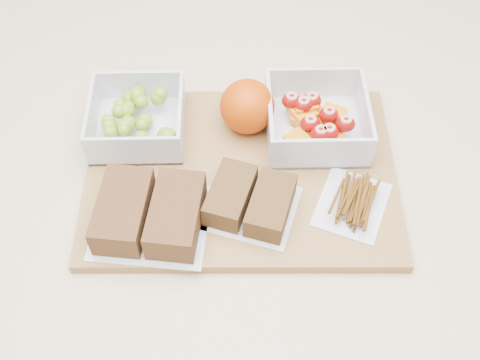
{
  "coord_description": "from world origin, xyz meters",
  "views": [
    {
      "loc": [
        0.01,
        -0.48,
        1.56
      ],
      "look_at": [
        0.02,
        0.0,
        0.93
      ],
      "focal_mm": 45.0,
      "sensor_mm": 36.0,
      "label": 1
    }
  ],
  "objects": [
    {
      "name": "orange",
      "position": [
        0.03,
        0.11,
        0.95
      ],
      "size": [
        0.08,
        0.08,
        0.08
      ],
      "primitive_type": "sphere",
      "color": "#C84204",
      "rests_on": "cutting_board"
    },
    {
      "name": "pretzel_bag",
      "position": [
        0.16,
        -0.04,
        0.93
      ],
      "size": [
        0.12,
        0.13,
        0.02
      ],
      "color": "silver",
      "rests_on": "cutting_board"
    },
    {
      "name": "fruit_container",
      "position": [
        0.13,
        0.09,
        0.94
      ],
      "size": [
        0.14,
        0.14,
        0.06
      ],
      "color": "silver",
      "rests_on": "cutting_board"
    },
    {
      "name": "cutting_board",
      "position": [
        0.02,
        0.03,
        0.91
      ],
      "size": [
        0.43,
        0.31,
        0.02
      ],
      "primitive_type": "cube",
      "rotation": [
        0.0,
        0.0,
        -0.02
      ],
      "color": "#A07442",
      "rests_on": "counter"
    },
    {
      "name": "sandwich_bag_left",
      "position": [
        -0.09,
        -0.06,
        0.94
      ],
      "size": [
        0.16,
        0.14,
        0.04
      ],
      "color": "silver",
      "rests_on": "cutting_board"
    },
    {
      "name": "counter",
      "position": [
        0.0,
        0.0,
        0.45
      ],
      "size": [
        1.2,
        0.9,
        0.9
      ],
      "primitive_type": "cube",
      "color": "beige",
      "rests_on": "ground"
    },
    {
      "name": "grape_container",
      "position": [
        -0.12,
        0.1,
        0.94
      ],
      "size": [
        0.13,
        0.13,
        0.05
      ],
      "color": "silver",
      "rests_on": "cutting_board"
    },
    {
      "name": "sandwich_bag_center",
      "position": [
        0.03,
        -0.04,
        0.93
      ],
      "size": [
        0.14,
        0.13,
        0.04
      ],
      "color": "silver",
      "rests_on": "cutting_board"
    }
  ]
}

